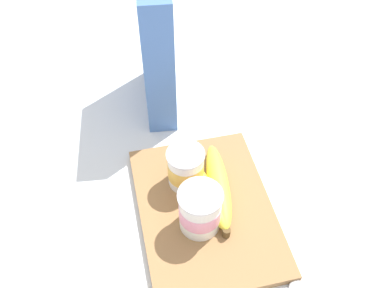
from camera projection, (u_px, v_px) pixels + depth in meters
The scene contains 6 objects.
ground_plane at pixel (206, 212), 0.78m from camera, with size 2.40×2.40×0.00m, color silver.
cutting_board at pixel (206, 210), 0.78m from camera, with size 0.32×0.23×0.01m, color olive.
cereal_box at pixel (157, 45), 0.87m from camera, with size 0.20×0.06×0.30m, color #4770B7.
yogurt_cup_front at pixel (200, 210), 0.72m from camera, with size 0.07×0.07×0.09m.
yogurt_cup_back at pixel (186, 168), 0.78m from camera, with size 0.07×0.07×0.08m.
banana_bunch at pixel (213, 189), 0.78m from camera, with size 0.19×0.09×0.03m.
Camera 1 is at (-0.41, 0.12, 0.67)m, focal length 40.66 mm.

